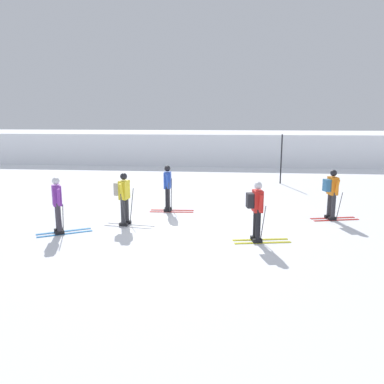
{
  "coord_description": "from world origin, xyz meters",
  "views": [
    {
      "loc": [
        1.07,
        -11.3,
        3.46
      ],
      "look_at": [
        -0.24,
        1.62,
        0.9
      ],
      "focal_mm": 36.01,
      "sensor_mm": 36.0,
      "label": 1
    }
  ],
  "objects_px": {
    "skier_red": "(257,209)",
    "skier_orange": "(332,192)",
    "skier_blue": "(168,187)",
    "skier_yellow": "(124,196)",
    "trail_marker_pole": "(281,159)",
    "skier_purple": "(58,204)"
  },
  "relations": [
    {
      "from": "skier_blue",
      "to": "skier_yellow",
      "type": "relative_size",
      "value": 1.0
    },
    {
      "from": "skier_yellow",
      "to": "trail_marker_pole",
      "type": "relative_size",
      "value": 0.67
    },
    {
      "from": "skier_blue",
      "to": "trail_marker_pole",
      "type": "bearing_deg",
      "value": 53.35
    },
    {
      "from": "skier_red",
      "to": "skier_purple",
      "type": "xyz_separation_m",
      "value": [
        -5.81,
        0.18,
        -0.04
      ]
    },
    {
      "from": "skier_purple",
      "to": "skier_blue",
      "type": "relative_size",
      "value": 1.0
    },
    {
      "from": "skier_red",
      "to": "skier_blue",
      "type": "xyz_separation_m",
      "value": [
        -3.01,
        3.24,
        -0.04
      ]
    },
    {
      "from": "skier_yellow",
      "to": "skier_purple",
      "type": "bearing_deg",
      "value": -148.15
    },
    {
      "from": "skier_purple",
      "to": "skier_orange",
      "type": "height_order",
      "value": "same"
    },
    {
      "from": "trail_marker_pole",
      "to": "skier_blue",
      "type": "bearing_deg",
      "value": -126.65
    },
    {
      "from": "skier_red",
      "to": "skier_purple",
      "type": "relative_size",
      "value": 1.0
    },
    {
      "from": "skier_red",
      "to": "skier_yellow",
      "type": "distance_m",
      "value": 4.29
    },
    {
      "from": "skier_orange",
      "to": "trail_marker_pole",
      "type": "bearing_deg",
      "value": 96.39
    },
    {
      "from": "skier_purple",
      "to": "skier_orange",
      "type": "distance_m",
      "value": 8.84
    },
    {
      "from": "skier_yellow",
      "to": "skier_blue",
      "type": "bearing_deg",
      "value": 61.39
    },
    {
      "from": "skier_red",
      "to": "trail_marker_pole",
      "type": "height_order",
      "value": "trail_marker_pole"
    },
    {
      "from": "skier_purple",
      "to": "trail_marker_pole",
      "type": "bearing_deg",
      "value": 51.4
    },
    {
      "from": "skier_red",
      "to": "skier_blue",
      "type": "bearing_deg",
      "value": 132.9
    },
    {
      "from": "skier_yellow",
      "to": "skier_orange",
      "type": "distance_m",
      "value": 6.92
    },
    {
      "from": "skier_blue",
      "to": "trail_marker_pole",
      "type": "distance_m",
      "value": 8.19
    },
    {
      "from": "skier_purple",
      "to": "skier_blue",
      "type": "bearing_deg",
      "value": 47.58
    },
    {
      "from": "skier_purple",
      "to": "skier_yellow",
      "type": "distance_m",
      "value": 2.01
    },
    {
      "from": "skier_red",
      "to": "skier_orange",
      "type": "distance_m",
      "value": 3.76
    }
  ]
}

